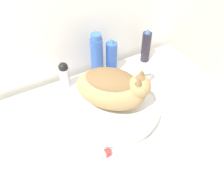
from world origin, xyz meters
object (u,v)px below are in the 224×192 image
(spray_bottle_trigger, at_px, (112,58))
(deodorant_stick, at_px, (65,76))
(hairspray_can_black, at_px, (146,47))
(shampoo_bottle_tall, at_px, (97,57))
(cat, at_px, (113,87))
(cream_tube, at_px, (92,160))
(faucet, at_px, (145,73))

(spray_bottle_trigger, bearing_deg, deodorant_stick, 180.00)
(deodorant_stick, relative_size, hairspray_can_black, 0.77)
(deodorant_stick, distance_m, shampoo_bottle_tall, 0.18)
(spray_bottle_trigger, xyz_separation_m, hairspray_can_black, (0.21, -0.00, -0.00))
(cat, height_order, hairspray_can_black, cat)
(spray_bottle_trigger, height_order, hairspray_can_black, spray_bottle_trigger)
(deodorant_stick, height_order, hairspray_can_black, hairspray_can_black)
(cat, bearing_deg, shampoo_bottle_tall, 125.05)
(cat, height_order, deodorant_stick, cat)
(spray_bottle_trigger, relative_size, cream_tube, 1.31)
(deodorant_stick, bearing_deg, cat, -64.68)
(spray_bottle_trigger, bearing_deg, shampoo_bottle_tall, -180.00)
(cat, relative_size, cream_tube, 2.25)
(hairspray_can_black, bearing_deg, deodorant_stick, 180.00)
(cat, distance_m, cream_tube, 0.29)
(cat, relative_size, deodorant_stick, 2.28)
(cat, xyz_separation_m, shampoo_bottle_tall, (0.05, 0.25, -0.03))
(shampoo_bottle_tall, relative_size, hairspray_can_black, 1.28)
(cat, relative_size, faucet, 2.68)
(cat, relative_size, hairspray_can_black, 1.75)
(cream_tube, bearing_deg, hairspray_can_black, 38.80)
(cream_tube, bearing_deg, shampoo_bottle_tall, 60.57)
(cat, xyz_separation_m, hairspray_can_black, (0.34, 0.25, -0.06))
(faucet, xyz_separation_m, deodorant_stick, (-0.34, 0.16, 0.01))
(faucet, bearing_deg, deodorant_stick, -44.01)
(cat, height_order, shampoo_bottle_tall, shampoo_bottle_tall)
(faucet, bearing_deg, cat, 1.64)
(cat, xyz_separation_m, spray_bottle_trigger, (0.13, 0.25, -0.05))
(faucet, xyz_separation_m, cream_tube, (-0.41, -0.26, -0.05))
(cat, relative_size, spray_bottle_trigger, 1.72)
(cream_tube, bearing_deg, spray_bottle_trigger, 53.07)
(spray_bottle_trigger, xyz_separation_m, cream_tube, (-0.32, -0.42, -0.08))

